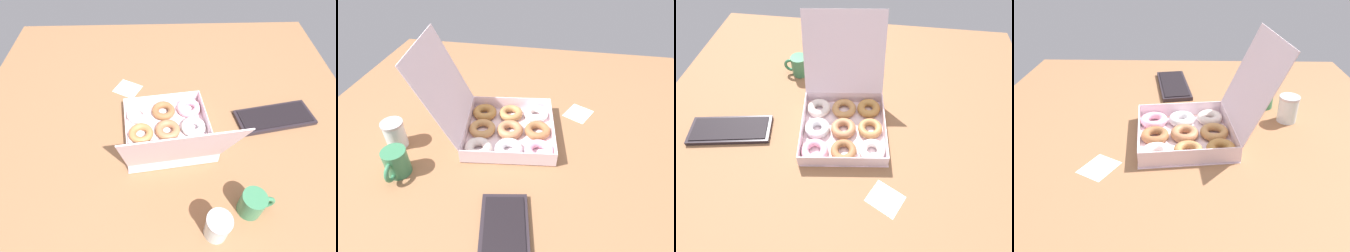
% 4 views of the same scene
% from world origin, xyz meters
% --- Properties ---
extents(ground_plane, '(1.80, 1.80, 0.02)m').
position_xyz_m(ground_plane, '(0.00, 0.00, -0.01)').
color(ground_plane, '#936442').
extents(donut_box, '(0.41, 0.53, 0.39)m').
position_xyz_m(donut_box, '(-0.01, 0.03, 0.04)').
color(donut_box, white).
rests_on(donut_box, ground_plane).
extents(keyboard, '(0.37, 0.20, 0.02)m').
position_xyz_m(keyboard, '(-0.49, -0.07, 0.01)').
color(keyboard, '#282026').
rests_on(keyboard, ground_plane).
extents(coffee_mug, '(0.12, 0.08, 0.10)m').
position_xyz_m(coffee_mug, '(-0.29, 0.35, 0.05)').
color(coffee_mug, '#397D53').
rests_on(coffee_mug, ground_plane).
extents(glass_jar, '(0.08, 0.08, 0.11)m').
position_xyz_m(glass_jar, '(-0.15, 0.43, 0.06)').
color(glass_jar, silver).
rests_on(glass_jar, ground_plane).
extents(paper_napkin, '(0.15, 0.15, 0.00)m').
position_xyz_m(paper_napkin, '(0.19, -0.29, 0.00)').
color(paper_napkin, white).
rests_on(paper_napkin, ground_plane).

